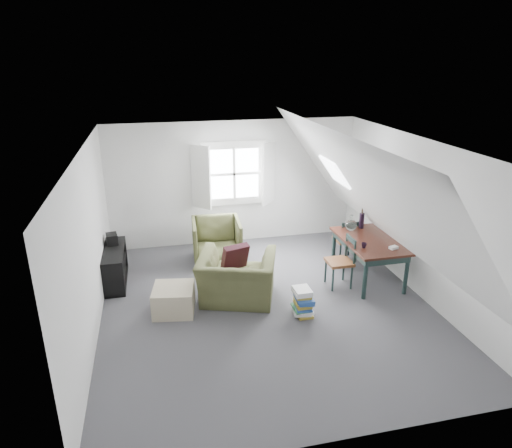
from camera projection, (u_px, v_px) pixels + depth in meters
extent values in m
plane|color=#454549|center=(267.00, 305.00, 7.14)|extent=(5.50, 5.50, 0.00)
plane|color=white|center=(268.00, 147.00, 6.27)|extent=(5.50, 5.50, 0.00)
plane|color=silver|center=(234.00, 183.00, 9.22)|extent=(5.00, 0.00, 5.00)
plane|color=silver|center=(341.00, 337.00, 4.19)|extent=(5.00, 0.00, 5.00)
plane|color=silver|center=(89.00, 246.00, 6.18)|extent=(0.00, 5.50, 5.50)
plane|color=silver|center=(420.00, 218.00, 7.23)|extent=(0.00, 5.50, 5.50)
plane|color=white|center=(157.00, 204.00, 6.20)|extent=(3.19, 5.50, 4.48)
plane|color=white|center=(368.00, 190.00, 6.84)|extent=(3.19, 5.50, 4.48)
cube|color=white|center=(234.00, 174.00, 9.13)|extent=(1.30, 0.04, 1.30)
cube|color=white|center=(201.00, 177.00, 8.84)|extent=(0.35, 0.35, 1.25)
cube|color=white|center=(269.00, 174.00, 9.12)|extent=(0.35, 0.35, 1.25)
cube|color=white|center=(234.00, 174.00, 9.12)|extent=(1.00, 0.02, 1.00)
cube|color=white|center=(234.00, 174.00, 9.10)|extent=(1.08, 0.04, 0.05)
cube|color=white|center=(234.00, 174.00, 9.10)|extent=(0.05, 0.04, 1.08)
cube|color=white|center=(335.00, 172.00, 8.04)|extent=(0.35, 0.75, 0.47)
imported|color=#464A29|center=(238.00, 299.00, 7.32)|extent=(1.44, 1.34, 0.76)
imported|color=#464A29|center=(217.00, 261.00, 8.69)|extent=(0.93, 0.96, 0.82)
cube|color=#330E16|center=(235.00, 257.00, 7.21)|extent=(0.47, 0.35, 0.43)
cube|color=tan|center=(174.00, 299.00, 6.91)|extent=(0.69, 0.69, 0.40)
cube|color=black|center=(369.00, 241.00, 7.77)|extent=(0.88, 1.46, 0.04)
cube|color=#1B2E2C|center=(369.00, 245.00, 7.79)|extent=(0.78, 1.36, 0.12)
cylinder|color=#1B2E2C|center=(365.00, 279.00, 7.22)|extent=(0.07, 0.07, 0.69)
cylinder|color=#1B2E2C|center=(406.00, 275.00, 7.37)|extent=(0.07, 0.07, 0.69)
cylinder|color=#1B2E2C|center=(334.00, 247.00, 8.42)|extent=(0.07, 0.07, 0.69)
cylinder|color=#1B2E2C|center=(370.00, 244.00, 8.57)|extent=(0.07, 0.07, 0.69)
sphere|color=silver|center=(351.00, 225.00, 8.10)|extent=(0.21, 0.21, 0.21)
cylinder|color=silver|center=(351.00, 218.00, 8.06)|extent=(0.07, 0.07, 0.11)
cylinder|color=black|center=(362.00, 221.00, 8.24)|extent=(0.09, 0.09, 0.28)
cylinder|color=#3F2D1E|center=(363.00, 204.00, 8.13)|extent=(0.03, 0.06, 0.50)
cylinder|color=#3F2D1E|center=(364.00, 204.00, 8.14)|extent=(0.05, 0.07, 0.50)
cylinder|color=#3F2D1E|center=(363.00, 205.00, 8.12)|extent=(0.06, 0.08, 0.50)
imported|color=black|center=(364.00, 248.00, 7.43)|extent=(0.10, 0.10, 0.08)
cube|color=white|center=(394.00, 248.00, 7.38)|extent=(0.15, 0.12, 0.04)
cube|color=brown|center=(345.00, 239.00, 8.60)|extent=(0.39, 0.39, 0.05)
cylinder|color=#1B2E2C|center=(349.00, 246.00, 8.85)|extent=(0.03, 0.03, 0.39)
cylinder|color=#1B2E2C|center=(356.00, 252.00, 8.56)|extent=(0.03, 0.03, 0.39)
cylinder|color=#1B2E2C|center=(334.00, 247.00, 8.78)|extent=(0.03, 0.03, 0.39)
cylinder|color=#1B2E2C|center=(340.00, 254.00, 8.50)|extent=(0.03, 0.03, 0.39)
cylinder|color=#1B2E2C|center=(358.00, 232.00, 8.40)|extent=(0.03, 0.03, 0.41)
cylinder|color=#1B2E2C|center=(342.00, 234.00, 8.34)|extent=(0.03, 0.03, 0.41)
cube|color=#1B2E2C|center=(351.00, 224.00, 8.31)|extent=(0.31, 0.03, 0.07)
cube|color=#1B2E2C|center=(350.00, 230.00, 8.35)|extent=(0.31, 0.03, 0.06)
cube|color=brown|center=(339.00, 262.00, 7.61)|extent=(0.41, 0.41, 0.05)
cylinder|color=#1B2E2C|center=(326.00, 271.00, 7.81)|extent=(0.03, 0.03, 0.42)
cylinder|color=#1B2E2C|center=(344.00, 269.00, 7.88)|extent=(0.03, 0.03, 0.42)
cylinder|color=#1B2E2C|center=(333.00, 280.00, 7.51)|extent=(0.03, 0.03, 0.42)
cylinder|color=#1B2E2C|center=(351.00, 278.00, 7.58)|extent=(0.03, 0.03, 0.42)
cylinder|color=#1B2E2C|center=(346.00, 245.00, 7.73)|extent=(0.03, 0.03, 0.44)
cylinder|color=#1B2E2C|center=(355.00, 253.00, 7.43)|extent=(0.03, 0.03, 0.44)
cube|color=#1B2E2C|center=(351.00, 240.00, 7.51)|extent=(0.03, 0.33, 0.08)
cube|color=#1B2E2C|center=(351.00, 247.00, 7.56)|extent=(0.03, 0.33, 0.06)
cube|color=black|center=(115.00, 281.00, 7.88)|extent=(0.39, 1.18, 0.03)
cube|color=black|center=(114.00, 266.00, 7.79)|extent=(0.39, 1.18, 0.03)
cube|color=black|center=(112.00, 250.00, 7.68)|extent=(0.39, 1.18, 0.03)
cube|color=black|center=(111.00, 281.00, 7.26)|extent=(0.39, 0.03, 0.59)
cube|color=black|center=(116.00, 253.00, 8.31)|extent=(0.39, 0.03, 0.59)
cube|color=#264C99|center=(113.00, 284.00, 7.53)|extent=(0.18, 0.20, 0.22)
cube|color=red|center=(115.00, 273.00, 7.94)|extent=(0.18, 0.24, 0.22)
cube|color=white|center=(112.00, 265.00, 7.56)|extent=(0.18, 0.22, 0.20)
cube|color=black|center=(112.00, 239.00, 7.88)|extent=(0.22, 0.27, 0.20)
cube|color=#B29933|center=(304.00, 314.00, 6.88)|extent=(0.23, 0.30, 0.04)
cube|color=white|center=(301.00, 311.00, 6.88)|extent=(0.29, 0.33, 0.04)
cube|color=white|center=(305.00, 309.00, 6.85)|extent=(0.24, 0.32, 0.04)
cube|color=#337F4C|center=(301.00, 308.00, 6.83)|extent=(0.24, 0.30, 0.03)
cube|color=#264C99|center=(303.00, 307.00, 6.81)|extent=(0.27, 0.34, 0.03)
cube|color=#B29933|center=(303.00, 304.00, 6.82)|extent=(0.23, 0.30, 0.03)
cube|color=#B29933|center=(303.00, 302.00, 6.83)|extent=(0.26, 0.33, 0.04)
cube|color=#264C99|center=(305.00, 300.00, 6.78)|extent=(0.27, 0.34, 0.04)
cube|color=#264C99|center=(304.00, 298.00, 6.76)|extent=(0.27, 0.33, 0.04)
cube|color=#B29933|center=(302.00, 294.00, 6.80)|extent=(0.24, 0.31, 0.04)
cube|color=white|center=(302.00, 292.00, 6.77)|extent=(0.25, 0.28, 0.05)
cube|color=white|center=(302.00, 290.00, 6.77)|extent=(0.25, 0.30, 0.04)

